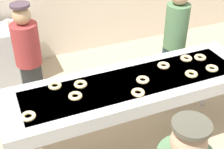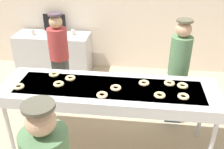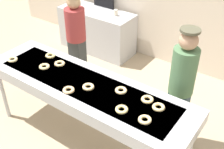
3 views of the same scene
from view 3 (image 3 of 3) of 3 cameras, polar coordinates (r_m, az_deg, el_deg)
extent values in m
plane|color=tan|center=(4.08, -4.75, -12.81)|extent=(16.00, 16.00, 0.00)
cube|color=#B7BABF|center=(3.49, -5.43, -2.86)|extent=(2.79, 0.80, 0.15)
cube|color=slate|center=(3.46, -5.46, -2.37)|extent=(2.37, 0.56, 0.08)
cylinder|color=#B7BABF|center=(4.44, -20.75, -3.81)|extent=(0.06, 0.06, 0.81)
cylinder|color=#B7BABF|center=(4.73, -14.69, -0.03)|extent=(0.06, 0.06, 0.81)
cylinder|color=#B7BABF|center=(3.56, 15.28, -13.77)|extent=(0.06, 0.06, 0.81)
torus|color=beige|center=(4.08, -19.21, 2.85)|extent=(0.20, 0.20, 0.04)
torus|color=#F2D48D|center=(3.80, -13.32, 1.54)|extent=(0.20, 0.20, 0.04)
torus|color=#F6D48B|center=(3.18, 7.04, -4.94)|extent=(0.18, 0.18, 0.04)
torus|color=#E8D283|center=(4.03, -12.17, 3.72)|extent=(0.18, 0.18, 0.04)
torus|color=#E9D383|center=(3.04, 1.93, -6.97)|extent=(0.16, 0.16, 0.04)
torus|color=#F2CD8C|center=(3.35, -4.75, -2.46)|extent=(0.16, 0.16, 0.04)
torus|color=#F2D18E|center=(3.29, 1.79, -3.19)|extent=(0.15, 0.15, 0.04)
torus|color=#F5C585|center=(3.33, -8.65, -3.07)|extent=(0.19, 0.19, 0.04)
torus|color=#EACD86|center=(3.10, 9.24, -6.44)|extent=(0.19, 0.19, 0.04)
torus|color=#EED08C|center=(2.94, 6.55, -8.93)|extent=(0.19, 0.19, 0.04)
torus|color=#EDC987|center=(3.83, -10.39, 2.15)|extent=(0.18, 0.18, 0.04)
cube|color=#21363F|center=(3.86, 12.59, -8.23)|extent=(0.24, 0.18, 0.84)
cylinder|color=#4C724C|center=(3.43, 14.05, 0.63)|extent=(0.30, 0.30, 0.59)
sphere|color=tan|center=(3.23, 15.03, 6.54)|extent=(0.21, 0.21, 0.21)
cylinder|color=#4E4C39|center=(3.18, 15.36, 8.49)|extent=(0.23, 0.23, 0.03)
cube|color=#303535|center=(4.81, -6.73, 2.23)|extent=(0.24, 0.18, 0.89)
cylinder|color=#993333|center=(4.48, -7.33, 9.85)|extent=(0.31, 0.31, 0.51)
sphere|color=tan|center=(4.35, -7.68, 14.13)|extent=(0.21, 0.21, 0.21)
cube|color=#B7BABF|center=(5.92, -3.03, 8.69)|extent=(1.55, 0.61, 0.86)
cylinder|color=beige|center=(5.50, 0.77, 12.21)|extent=(0.07, 0.07, 0.12)
cylinder|color=beige|center=(5.91, -6.53, 13.61)|extent=(0.07, 0.07, 0.12)
camera|label=1|loc=(3.17, -65.18, 14.01)|focal=50.93mm
camera|label=2|loc=(1.69, -74.71, -3.31)|focal=40.85mm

